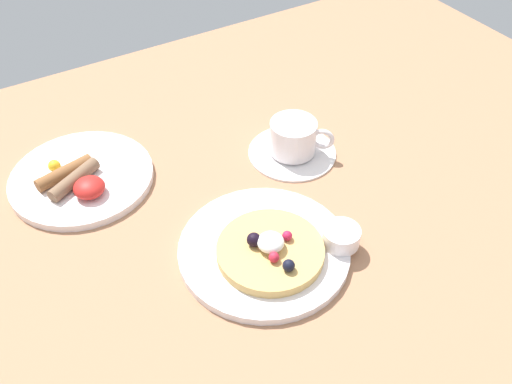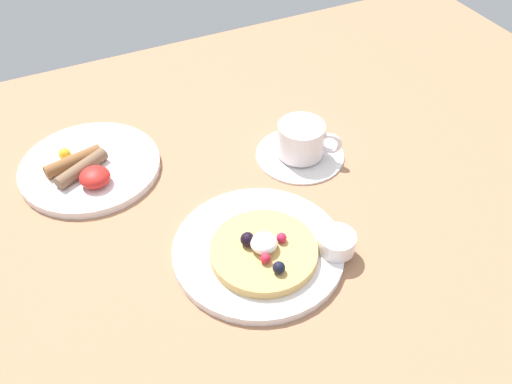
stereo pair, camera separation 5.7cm
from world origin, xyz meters
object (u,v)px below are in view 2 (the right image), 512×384
(breakfast_plate, at_px, (90,167))
(coffee_saucer, at_px, (300,154))
(coffee_cup, at_px, (302,139))
(pancake_plate, at_px, (261,249))
(syrup_ramekin, at_px, (336,242))

(breakfast_plate, height_order, coffee_saucer, breakfast_plate)
(coffee_cup, bearing_deg, breakfast_plate, 160.28)
(pancake_plate, distance_m, syrup_ramekin, 0.11)
(breakfast_plate, distance_m, coffee_cup, 0.35)
(pancake_plate, relative_size, coffee_saucer, 1.63)
(syrup_ramekin, distance_m, breakfast_plate, 0.42)
(pancake_plate, xyz_separation_m, coffee_saucer, (0.15, 0.16, -0.00))
(breakfast_plate, bearing_deg, syrup_ramekin, -50.92)
(syrup_ramekin, distance_m, coffee_cup, 0.22)
(coffee_saucer, xyz_separation_m, coffee_cup, (0.00, -0.00, 0.03))
(pancake_plate, distance_m, coffee_cup, 0.22)
(pancake_plate, xyz_separation_m, syrup_ramekin, (0.09, -0.05, 0.02))
(pancake_plate, relative_size, breakfast_plate, 1.06)
(pancake_plate, bearing_deg, coffee_cup, 46.59)
(pancake_plate, height_order, syrup_ramekin, syrup_ramekin)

